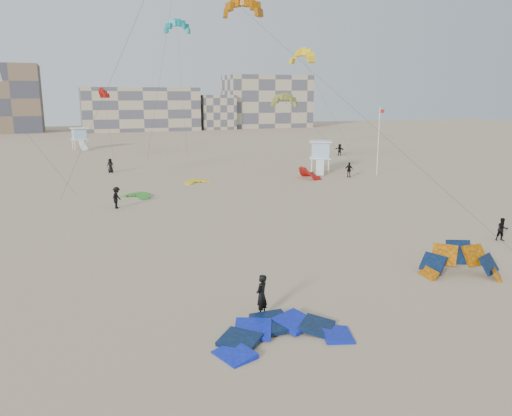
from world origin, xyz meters
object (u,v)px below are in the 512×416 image
object	(u,v)px
kite_ground_blue	(282,339)
kitesurfer_main	(261,296)
kite_ground_orange	(461,276)
lifeguard_tower_near	(321,156)

from	to	relation	value
kite_ground_blue	kitesurfer_main	world-z (taller)	kitesurfer_main
kite_ground_blue	kite_ground_orange	distance (m)	12.26
kite_ground_blue	kitesurfer_main	size ratio (longest dim) A/B	2.75
kite_ground_orange	kite_ground_blue	bearing A→B (deg)	-141.29
kite_ground_blue	lifeguard_tower_near	distance (m)	46.05
kite_ground_orange	kitesurfer_main	world-z (taller)	kite_ground_orange
lifeguard_tower_near	kite_ground_orange	bearing A→B (deg)	-78.09
kite_ground_blue	kitesurfer_main	distance (m)	2.50
kite_ground_orange	kitesurfer_main	distance (m)	11.89
kite_ground_orange	kitesurfer_main	xyz separation A→B (m)	(-11.81, -0.96, 0.95)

